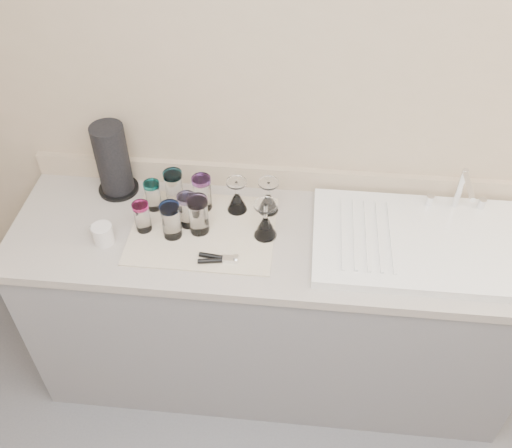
# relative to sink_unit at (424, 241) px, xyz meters

# --- Properties ---
(counter_unit) EXTENTS (2.06, 0.62, 0.90)m
(counter_unit) POSITION_rel_sink_unit_xyz_m (-0.55, -0.00, -0.47)
(counter_unit) COLOR slate
(counter_unit) RESTS_ON ground
(sink_unit) EXTENTS (0.82, 0.50, 0.22)m
(sink_unit) POSITION_rel_sink_unit_xyz_m (0.00, 0.00, 0.00)
(sink_unit) COLOR white
(sink_unit) RESTS_ON counter_unit
(dish_towel) EXTENTS (0.55, 0.42, 0.01)m
(dish_towel) POSITION_rel_sink_unit_xyz_m (-0.83, -0.01, -0.02)
(dish_towel) COLOR silver
(dish_towel) RESTS_ON counter_unit
(tumbler_teal) EXTENTS (0.06, 0.06, 0.13)m
(tumbler_teal) POSITION_rel_sink_unit_xyz_m (-1.05, 0.10, 0.05)
(tumbler_teal) COLOR white
(tumbler_teal) RESTS_ON dish_towel
(tumbler_cyan) EXTENTS (0.08, 0.08, 0.15)m
(tumbler_cyan) POSITION_rel_sink_unit_xyz_m (-0.97, 0.14, 0.06)
(tumbler_cyan) COLOR white
(tumbler_cyan) RESTS_ON dish_towel
(tumbler_purple) EXTENTS (0.08, 0.08, 0.15)m
(tumbler_purple) POSITION_rel_sink_unit_xyz_m (-0.85, 0.12, 0.06)
(tumbler_purple) COLOR white
(tumbler_purple) RESTS_ON dish_towel
(tumbler_magenta) EXTENTS (0.06, 0.06, 0.13)m
(tumbler_magenta) POSITION_rel_sink_unit_xyz_m (-1.06, -0.03, 0.05)
(tumbler_magenta) COLOR white
(tumbler_magenta) RESTS_ON dish_towel
(tumbler_blue) EXTENTS (0.07, 0.07, 0.15)m
(tumbler_blue) POSITION_rel_sink_unit_xyz_m (-0.94, -0.05, 0.06)
(tumbler_blue) COLOR white
(tumbler_blue) RESTS_ON dish_towel
(tumbler_lavender) EXTENTS (0.08, 0.08, 0.16)m
(tumbler_lavender) POSITION_rel_sink_unit_xyz_m (-0.85, -0.01, 0.07)
(tumbler_lavender) COLOR white
(tumbler_lavender) RESTS_ON dish_towel
(tumbler_extra) EXTENTS (0.07, 0.07, 0.14)m
(tumbler_extra) POSITION_rel_sink_unit_xyz_m (-0.89, 0.02, 0.06)
(tumbler_extra) COLOR white
(tumbler_extra) RESTS_ON dish_towel
(goblet_back_left) EXTENTS (0.08, 0.08, 0.14)m
(goblet_back_left) POSITION_rel_sink_unit_xyz_m (-0.72, 0.12, 0.04)
(goblet_back_left) COLOR white
(goblet_back_left) RESTS_ON dish_towel
(goblet_back_right) EXTENTS (0.08, 0.08, 0.14)m
(goblet_back_right) POSITION_rel_sink_unit_xyz_m (-0.59, 0.13, 0.04)
(goblet_back_right) COLOR white
(goblet_back_right) RESTS_ON dish_towel
(goblet_front_right) EXTENTS (0.09, 0.09, 0.16)m
(goblet_front_right) POSITION_rel_sink_unit_xyz_m (-0.59, -0.01, 0.04)
(goblet_front_right) COLOR white
(goblet_front_right) RESTS_ON dish_towel
(can_opener) EXTENTS (0.15, 0.05, 0.02)m
(can_opener) POSITION_rel_sink_unit_xyz_m (-0.75, -0.16, -0.00)
(can_opener) COLOR silver
(can_opener) RESTS_ON dish_towel
(white_mug) EXTENTS (0.12, 0.10, 0.08)m
(white_mug) POSITION_rel_sink_unit_xyz_m (-1.20, -0.10, 0.02)
(white_mug) COLOR silver
(white_mug) RESTS_ON counter_unit
(paper_towel_roll) EXTENTS (0.16, 0.16, 0.31)m
(paper_towel_roll) POSITION_rel_sink_unit_xyz_m (-1.22, 0.20, 0.13)
(paper_towel_roll) COLOR black
(paper_towel_roll) RESTS_ON counter_unit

